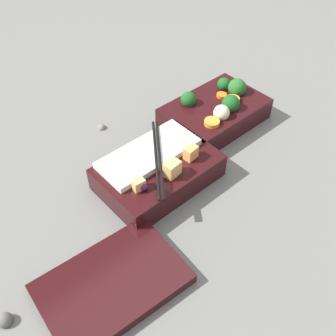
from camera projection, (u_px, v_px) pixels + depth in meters
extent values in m
plane|color=slate|center=(188.00, 150.00, 0.82)|extent=(3.00, 3.00, 0.00)
cube|color=black|center=(214.00, 114.00, 0.87)|extent=(0.22, 0.15, 0.05)
sphere|color=#19511E|center=(189.00, 100.00, 0.85)|extent=(0.03, 0.03, 0.03)
sphere|color=#236023|center=(237.00, 88.00, 0.87)|extent=(0.04, 0.04, 0.04)
sphere|color=#19511E|center=(231.00, 104.00, 0.83)|extent=(0.04, 0.04, 0.04)
sphere|color=#19511E|center=(224.00, 84.00, 0.89)|extent=(0.03, 0.03, 0.03)
cylinder|color=orange|center=(222.00, 95.00, 0.87)|extent=(0.03, 0.03, 0.01)
cylinder|color=orange|center=(212.00, 122.00, 0.80)|extent=(0.04, 0.04, 0.01)
cylinder|color=orange|center=(233.00, 99.00, 0.86)|extent=(0.04, 0.04, 0.01)
sphere|color=beige|center=(221.00, 113.00, 0.81)|extent=(0.03, 0.03, 0.03)
cube|color=black|center=(158.00, 172.00, 0.74)|extent=(0.22, 0.15, 0.05)
cube|color=silver|center=(147.00, 152.00, 0.73)|extent=(0.19, 0.08, 0.01)
cube|color=#F4A356|center=(191.00, 153.00, 0.72)|extent=(0.03, 0.02, 0.03)
cube|color=#EAB266|center=(172.00, 169.00, 0.69)|extent=(0.03, 0.02, 0.03)
cube|color=#EAB266|center=(139.00, 185.00, 0.67)|extent=(0.02, 0.02, 0.02)
sphere|color=#4C1E4C|center=(144.00, 186.00, 0.67)|extent=(0.02, 0.02, 0.02)
cylinder|color=black|center=(156.00, 157.00, 0.71)|extent=(0.13, 0.17, 0.01)
cylinder|color=black|center=(160.00, 157.00, 0.71)|extent=(0.13, 0.17, 0.01)
cube|color=black|center=(112.00, 283.00, 0.59)|extent=(0.22, 0.16, 0.02)
sphere|color=#7A6B5B|center=(102.00, 127.00, 0.87)|extent=(0.02, 0.02, 0.02)
sphere|color=#595651|center=(5.00, 320.00, 0.56)|extent=(0.02, 0.02, 0.02)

